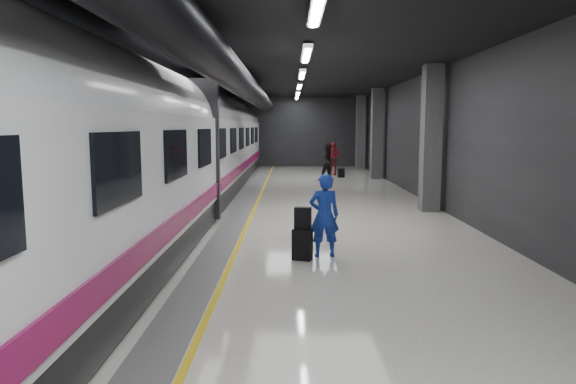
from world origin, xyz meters
TOP-DOWN VIEW (x-y plane):
  - ground at (0.00, 0.00)m, footprint 40.00×40.00m
  - platform_hall at (-0.29, 0.96)m, footprint 10.02×40.02m
  - train at (-3.25, -0.00)m, footprint 3.05×38.00m
  - traveler_main at (0.89, -3.70)m, footprint 0.66×0.48m
  - suitcase_main at (0.44, -3.97)m, footprint 0.43×0.34m
  - shoulder_bag at (0.46, -3.95)m, footprint 0.35×0.23m
  - traveler_far_a at (2.12, 11.46)m, footprint 1.08×0.98m
  - traveler_far_b at (2.51, 13.89)m, footprint 1.13×0.70m
  - suitcase_far at (2.83, 12.52)m, footprint 0.37×0.30m

SIDE VIEW (x-z plane):
  - ground at x=0.00m, z-range 0.00..0.00m
  - suitcase_far at x=2.83m, z-range 0.00..0.47m
  - suitcase_main at x=0.44m, z-range 0.00..0.61m
  - shoulder_bag at x=0.46m, z-range 0.61..1.05m
  - traveler_main at x=0.89m, z-range 0.00..1.69m
  - traveler_far_b at x=2.51m, z-range 0.00..1.80m
  - traveler_far_a at x=2.12m, z-range 0.00..1.81m
  - train at x=-3.25m, z-range 0.04..4.09m
  - platform_hall at x=-0.29m, z-range 1.28..5.79m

